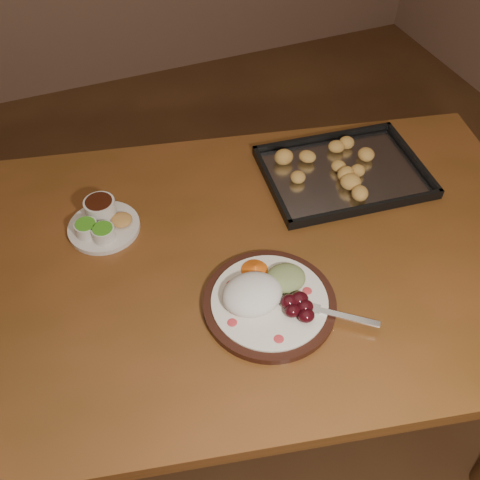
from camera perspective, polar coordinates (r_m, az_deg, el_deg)
name	(u,v)px	position (r m, az deg, el deg)	size (l,w,h in m)	color
ground	(216,372)	(1.93, -2.53, -13.94)	(4.00, 4.00, 0.00)	brown
dining_table	(240,281)	(1.32, -0.01, -4.37)	(1.65, 1.19, 0.75)	brown
dinner_plate	(267,298)	(1.14, 2.93, -6.16)	(0.33, 0.29, 0.07)	black
condiment_saucer	(102,222)	(1.33, -14.52, 1.90)	(0.17, 0.17, 0.06)	silver
baking_tray	(343,172)	(1.46, 10.95, 7.17)	(0.45, 0.35, 0.04)	black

